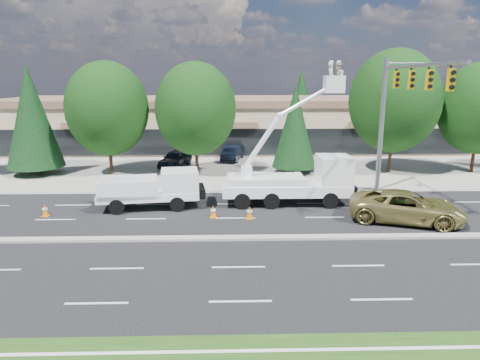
{
  "coord_description": "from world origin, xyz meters",
  "views": [
    {
      "loc": [
        -0.37,
        -19.56,
        7.59
      ],
      "look_at": [
        0.21,
        2.35,
        2.4
      ],
      "focal_mm": 32.0,
      "sensor_mm": 36.0,
      "label": 1
    }
  ],
  "objects_px": {
    "bucket_truck": "(299,174)",
    "minivan": "(407,207)",
    "utility_pickup": "(156,193)",
    "signal_mast": "(396,104)"
  },
  "relations": [
    {
      "from": "bucket_truck",
      "to": "minivan",
      "type": "height_order",
      "value": "bucket_truck"
    },
    {
      "from": "utility_pickup",
      "to": "minivan",
      "type": "relative_size",
      "value": 1.02
    },
    {
      "from": "signal_mast",
      "to": "bucket_truck",
      "type": "height_order",
      "value": "signal_mast"
    },
    {
      "from": "bucket_truck",
      "to": "minivan",
      "type": "bearing_deg",
      "value": -34.58
    },
    {
      "from": "signal_mast",
      "to": "bucket_truck",
      "type": "xyz_separation_m",
      "value": [
        -6.06,
        -1.01,
        -4.19
      ]
    },
    {
      "from": "minivan",
      "to": "signal_mast",
      "type": "bearing_deg",
      "value": 10.07
    },
    {
      "from": "signal_mast",
      "to": "utility_pickup",
      "type": "relative_size",
      "value": 1.66
    },
    {
      "from": "signal_mast",
      "to": "minivan",
      "type": "xyz_separation_m",
      "value": [
        -0.76,
        -4.67,
        -5.22
      ]
    },
    {
      "from": "bucket_truck",
      "to": "minivan",
      "type": "distance_m",
      "value": 6.52
    },
    {
      "from": "signal_mast",
      "to": "utility_pickup",
      "type": "height_order",
      "value": "signal_mast"
    }
  ]
}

